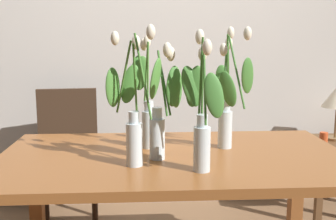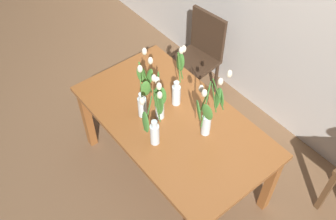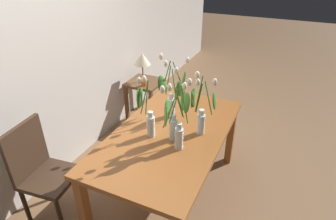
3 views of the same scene
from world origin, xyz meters
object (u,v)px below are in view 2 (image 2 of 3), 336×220
(dining_table, at_px, (173,126))
(tulip_vase_4, at_px, (178,84))
(tulip_vase_2, at_px, (143,94))
(tulip_vase_3, at_px, (209,113))
(dining_chair, at_px, (200,52))
(tulip_vase_0, at_px, (159,103))
(tulip_vase_1, at_px, (155,123))

(dining_table, xyz_separation_m, tulip_vase_4, (-0.12, 0.15, 0.28))
(tulip_vase_2, height_order, tulip_vase_3, tulip_vase_3)
(dining_table, height_order, dining_chair, dining_chair)
(tulip_vase_3, distance_m, tulip_vase_4, 0.39)
(tulip_vase_3, relative_size, tulip_vase_4, 1.08)
(tulip_vase_0, xyz_separation_m, tulip_vase_1, (0.15, -0.15, 0.03))
(tulip_vase_1, distance_m, dining_chair, 1.41)
(tulip_vase_0, distance_m, tulip_vase_1, 0.21)
(dining_table, height_order, tulip_vase_2, tulip_vase_2)
(dining_chair, bearing_deg, dining_table, -53.58)
(dining_table, distance_m, tulip_vase_0, 0.29)
(tulip_vase_4, bearing_deg, dining_table, -49.78)
(dining_table, height_order, tulip_vase_0, tulip_vase_0)
(tulip_vase_0, distance_m, dining_chair, 1.20)
(tulip_vase_2, distance_m, tulip_vase_3, 0.51)
(dining_table, height_order, tulip_vase_1, tulip_vase_1)
(tulip_vase_3, relative_size, dining_chair, 0.63)
(tulip_vase_2, relative_size, tulip_vase_3, 0.99)
(tulip_vase_3, xyz_separation_m, tulip_vase_4, (-0.39, 0.04, -0.04))
(tulip_vase_0, xyz_separation_m, tulip_vase_3, (0.32, 0.19, 0.05))
(tulip_vase_3, height_order, dining_chair, tulip_vase_3)
(tulip_vase_4, height_order, dining_chair, tulip_vase_4)
(tulip_vase_2, height_order, dining_chair, tulip_vase_2)
(tulip_vase_1, height_order, tulip_vase_4, tulip_vase_1)
(tulip_vase_2, bearing_deg, tulip_vase_3, 28.42)
(tulip_vase_1, bearing_deg, tulip_vase_0, 133.49)
(dining_chair, bearing_deg, tulip_vase_4, -54.39)
(dining_chair, bearing_deg, tulip_vase_3, -40.28)
(tulip_vase_0, bearing_deg, dining_chair, 121.59)
(tulip_vase_0, height_order, tulip_vase_2, tulip_vase_2)
(tulip_vase_2, relative_size, tulip_vase_4, 1.07)
(tulip_vase_0, xyz_separation_m, dining_chair, (-0.59, 0.96, -0.40))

